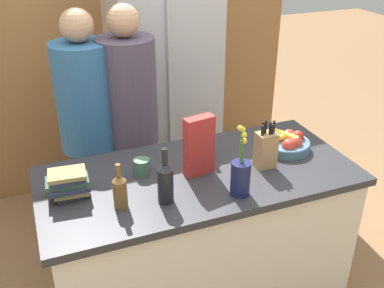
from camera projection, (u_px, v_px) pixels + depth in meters
kitchen_island at (198, 241)px, 2.53m from camera, size 1.64×0.77×0.91m
back_wall_wood at (119, 27)px, 3.50m from camera, size 2.84×0.12×2.60m
refrigerator at (163, 77)px, 3.43m from camera, size 0.75×0.63×1.95m
fruit_bowl at (287, 143)px, 2.53m from camera, size 0.27×0.27×0.10m
knife_block at (266, 149)px, 2.33m from camera, size 0.10×0.09×0.26m
flower_vase at (240, 176)px, 2.10m from camera, size 0.09×0.09×0.36m
cereal_box at (199, 146)px, 2.25m from camera, size 0.16×0.09×0.31m
coffee_mug at (142, 167)px, 2.29m from camera, size 0.10×0.10×0.08m
book_stack at (69, 184)px, 2.10m from camera, size 0.20×0.15×0.13m
bottle_oil at (120, 191)px, 2.01m from camera, size 0.06×0.06×0.22m
bottle_vinegar at (206, 139)px, 2.46m from camera, size 0.08×0.08×0.23m
bottle_wine at (165, 181)px, 2.04m from camera, size 0.07×0.07×0.28m
person_at_sink at (89, 127)px, 2.77m from camera, size 0.35×0.35×1.64m
person_in_blue at (130, 122)px, 2.84m from camera, size 0.35×0.35×1.65m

